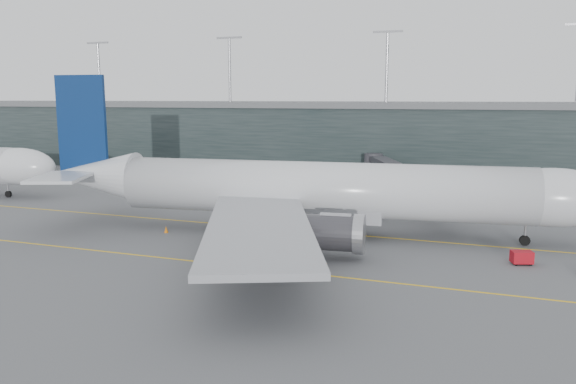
% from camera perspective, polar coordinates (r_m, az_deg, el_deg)
% --- Properties ---
extents(ground, '(320.00, 320.00, 0.00)m').
position_cam_1_polar(ground, '(74.10, -0.60, -3.03)').
color(ground, '#57575C').
rests_on(ground, ground).
extents(taxiline_a, '(160.00, 0.25, 0.02)m').
position_cam_1_polar(taxiline_a, '(70.46, -1.72, -3.69)').
color(taxiline_a, yellow).
rests_on(taxiline_a, ground).
extents(taxiline_b, '(160.00, 0.25, 0.02)m').
position_cam_1_polar(taxiline_b, '(56.35, -7.66, -7.18)').
color(taxiline_b, yellow).
rests_on(taxiline_b, ground).
extents(taxiline_lead_main, '(0.25, 60.00, 0.02)m').
position_cam_1_polar(taxiline_lead_main, '(91.56, 6.67, -0.65)').
color(taxiline_lead_main, yellow).
rests_on(taxiline_lead_main, ground).
extents(terminal, '(240.00, 36.00, 29.00)m').
position_cam_1_polar(terminal, '(128.62, 8.36, 5.66)').
color(terminal, '#1C2627').
rests_on(terminal, ground).
extents(main_aircraft, '(67.75, 63.25, 18.99)m').
position_cam_1_polar(main_aircraft, '(66.38, 2.99, 0.17)').
color(main_aircraft, silver).
rests_on(main_aircraft, ground).
extents(jet_bridge, '(17.55, 43.41, 5.73)m').
position_cam_1_polar(jet_bridge, '(90.03, 12.89, 1.75)').
color(jet_bridge, '#303035').
rests_on(jet_bridge, ground).
extents(gse_cart, '(2.27, 1.81, 1.34)m').
position_cam_1_polar(gse_cart, '(59.85, 22.66, -6.11)').
color(gse_cart, '#A40B16').
rests_on(gse_cart, ground).
extents(uld_a, '(2.12, 1.71, 1.88)m').
position_cam_1_polar(uld_a, '(83.70, -1.42, -0.88)').
color(uld_a, '#36353A').
rests_on(uld_a, ground).
extents(uld_b, '(1.84, 1.50, 1.60)m').
position_cam_1_polar(uld_b, '(84.56, 0.20, -0.87)').
color(uld_b, '#36353A').
rests_on(uld_b, ground).
extents(uld_c, '(2.39, 2.02, 1.97)m').
position_cam_1_polar(uld_c, '(84.54, 1.92, -0.74)').
color(uld_c, '#36353A').
rests_on(uld_c, ground).
extents(cone_wing_stbd, '(0.47, 0.47, 0.74)m').
position_cam_1_polar(cone_wing_stbd, '(53.61, 3.94, -7.58)').
color(cone_wing_stbd, orange).
rests_on(cone_wing_stbd, ground).
extents(cone_wing_port, '(0.44, 0.44, 0.70)m').
position_cam_1_polar(cone_wing_port, '(84.20, 6.71, -1.32)').
color(cone_wing_port, orange).
rests_on(cone_wing_port, ground).
extents(cone_tail, '(0.50, 0.50, 0.80)m').
position_cam_1_polar(cone_tail, '(69.62, -12.28, -3.74)').
color(cone_tail, orange).
rests_on(cone_tail, ground).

